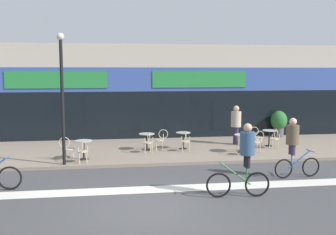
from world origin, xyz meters
The scene contains 23 objects.
ground_plane centered at (0.00, 0.00, 0.00)m, with size 120.00×120.00×0.00m, color #424244.
sidewalk_slab centered at (0.00, 7.25, 0.06)m, with size 40.00×5.50×0.12m, color gray.
storefront_facade centered at (0.00, 11.96, 2.44)m, with size 40.00×4.06×4.89m.
bike_lane_stripe centered at (0.00, 1.66, 0.00)m, with size 36.00×0.70×0.01m, color silver.
bistro_table_0 centered at (-2.01, 5.52, 0.65)m, with size 0.67×0.67×0.75m.
bistro_table_1 centered at (0.57, 6.98, 0.64)m, with size 0.68×0.68×0.73m.
bistro_table_2 centered at (2.19, 7.05, 0.64)m, with size 0.63×0.63×0.74m.
bistro_table_3 centered at (4.55, 5.92, 0.67)m, with size 0.75×0.75×0.77m.
bistro_table_4 centered at (6.21, 7.15, 0.64)m, with size 0.64×0.64×0.73m.
cafe_chair_0_near centered at (-2.00, 4.90, 0.64)m, with size 0.45×0.60×0.90m.
cafe_chair_0_side centered at (-2.63, 5.52, 0.64)m, with size 0.59×0.43×0.90m.
cafe_chair_1_near centered at (0.58, 6.36, 0.64)m, with size 0.45×0.60×0.90m.
cafe_chair_1_side centered at (1.20, 6.97, 0.64)m, with size 0.60×0.44×0.90m.
cafe_chair_2_near centered at (2.18, 6.42, 0.64)m, with size 0.45×0.60×0.90m.
cafe_chair_3_near centered at (4.56, 5.30, 0.64)m, with size 0.45×0.60×0.90m.
cafe_chair_3_side centered at (5.18, 5.93, 0.64)m, with size 0.59×0.44×0.90m.
cafe_chair_4_near centered at (6.21, 6.52, 0.64)m, with size 0.40×0.57×0.90m.
cafe_chair_4_side centered at (5.58, 7.15, 0.64)m, with size 0.59×0.44×0.90m.
planter_pot centered at (7.73, 9.59, 0.88)m, with size 0.84×0.84×1.36m.
lamp_post centered at (-2.66, 4.78, 2.90)m, with size 0.26×0.26×4.76m.
cyclist_0 centered at (5.05, 2.31, 1.16)m, with size 1.67×0.53×2.01m.
cyclist_2 centered at (2.77, 0.61, 1.18)m, with size 1.82×0.51×2.10m.
pedestrian_near_end centered at (4.82, 7.78, 1.20)m, with size 0.53×0.53×1.82m.
Camera 1 is at (-0.86, -9.76, 3.54)m, focal length 42.00 mm.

